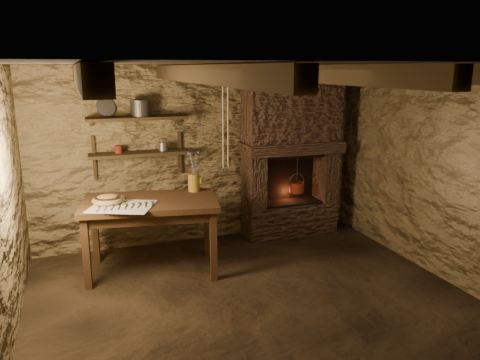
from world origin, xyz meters
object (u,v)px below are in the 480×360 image
object	(u,v)px
wooden_bowl	(108,200)
red_pot	(297,187)
iron_stockpot	(141,109)
work_table	(152,233)
stoneware_jug	(194,174)

from	to	relation	value
wooden_bowl	red_pot	size ratio (longest dim) A/B	0.64
wooden_bowl	iron_stockpot	xyz separation A→B (m)	(0.51, 0.71, 0.95)
iron_stockpot	red_pot	distance (m)	2.44
work_table	wooden_bowl	bearing A→B (deg)	-171.16
wooden_bowl	stoneware_jug	bearing A→B (deg)	11.38
work_table	stoneware_jug	size ratio (longest dim) A/B	3.33
wooden_bowl	red_pot	world-z (taller)	red_pot
stoneware_jug	red_pot	xyz separation A→B (m)	(1.60, 0.37, -0.39)
work_table	iron_stockpot	distance (m)	1.57
red_pot	iron_stockpot	bearing A→B (deg)	176.79
stoneware_jug	wooden_bowl	size ratio (longest dim) A/B	1.45
work_table	red_pot	distance (m)	2.27
work_table	iron_stockpot	bearing A→B (deg)	96.91
work_table	wooden_bowl	world-z (taller)	wooden_bowl
iron_stockpot	red_pot	xyz separation A→B (m)	(2.14, -0.12, -1.16)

